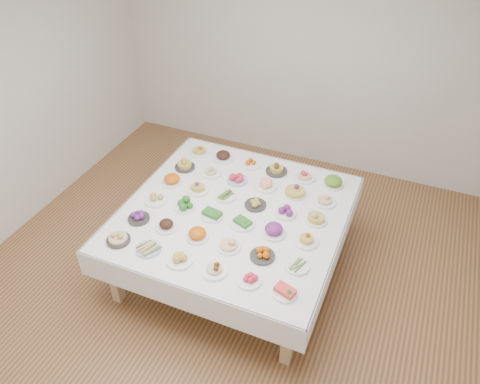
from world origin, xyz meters
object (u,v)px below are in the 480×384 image
at_px(display_table, 234,217).
at_px(dish_35, 333,181).
at_px(dish_18, 172,179).
at_px(dish_0, 118,236).

height_order(display_table, dish_35, dish_35).
distance_m(display_table, dish_35, 1.11).
relative_size(display_table, dish_35, 9.89).
bearing_deg(dish_35, dish_18, -158.45).
height_order(dish_18, dish_35, dish_35).
distance_m(dish_0, dish_35, 2.22).
bearing_deg(dish_18, display_table, -11.96).
height_order(display_table, dish_18, dish_18).
relative_size(display_table, dish_18, 10.14).
xyz_separation_m(display_table, dish_18, (-0.78, 0.16, 0.13)).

